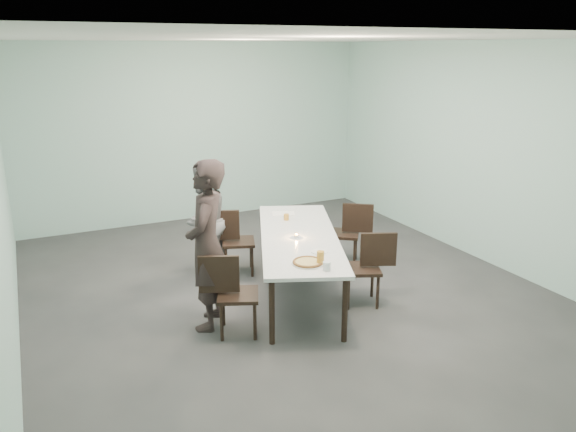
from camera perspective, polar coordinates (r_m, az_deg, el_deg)
name	(u,v)px	position (r m, az deg, el deg)	size (l,w,h in m)	color
ground	(284,290)	(7.05, -0.40, -7.56)	(7.00, 7.00, 0.00)	#333335
room_shell	(284,128)	(6.48, -0.44, 8.97)	(6.02, 7.02, 3.01)	#A6D1CA
table	(299,240)	(6.74, 1.11, -2.41)	(1.81, 2.75, 0.75)	white
chair_near_left	(230,289)	(5.90, -5.90, -7.39)	(0.65, 0.55, 0.87)	black
chair_far_left	(232,237)	(7.45, -5.69, -2.14)	(0.65, 0.54, 0.87)	black
chair_near_right	(368,263)	(6.60, 8.17, -4.76)	(0.65, 0.55, 0.87)	black
chair_far_right	(349,229)	(7.77, 6.25, -1.35)	(0.63, 0.59, 0.87)	black
diner_near	(207,245)	(5.95, -8.24, -2.96)	(0.67, 0.44, 1.83)	black
diner_far	(205,220)	(7.40, -8.48, -0.40)	(0.72, 0.56, 1.49)	gray
pizza	(308,262)	(5.84, 2.03, -4.73)	(0.34, 0.34, 0.04)	white
side_plate	(319,252)	(6.18, 3.21, -3.64)	(0.18, 0.18, 0.01)	white
beer_glass	(320,258)	(5.80, 3.32, -4.30)	(0.08, 0.08, 0.15)	gold
water_tumbler	(327,266)	(5.68, 3.96, -5.10)	(0.08, 0.08, 0.09)	silver
tealight	(296,236)	(6.61, 0.86, -2.07)	(0.06, 0.06, 0.05)	silver
amber_tumbler	(286,217)	(7.28, -0.17, -0.11)	(0.07, 0.07, 0.08)	gold
menu	(283,213)	(7.57, -0.47, 0.27)	(0.30, 0.22, 0.01)	silver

